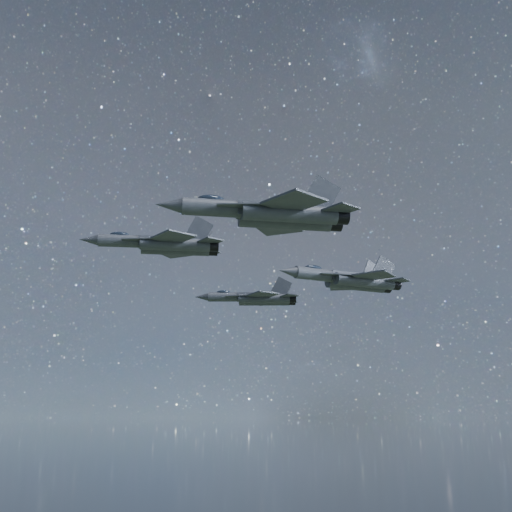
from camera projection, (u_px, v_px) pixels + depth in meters
name	position (u px, v px, depth m)	size (l,w,h in m)	color
jet_lead	(164.00, 244.00, 70.82)	(17.13, 11.80, 4.30)	#2E323A
jet_left	(256.00, 298.00, 94.90)	(16.80, 11.26, 4.25)	#2E323A
jet_right	(272.00, 213.00, 56.01)	(18.82, 13.08, 4.73)	#2E323A
jet_slot	(351.00, 280.00, 84.94)	(19.73, 13.82, 4.97)	#2E323A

